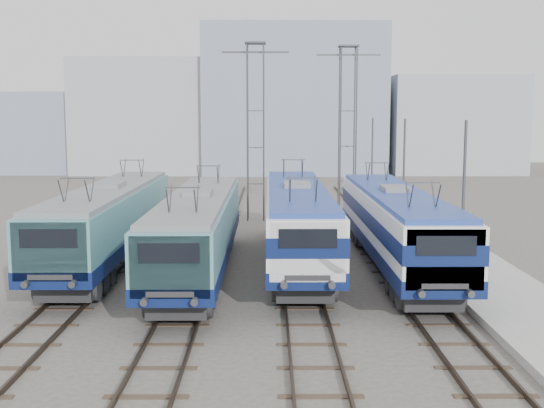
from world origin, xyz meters
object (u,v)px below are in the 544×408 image
(locomotive_far_left, at_px, (109,218))
(locomotive_far_right, at_px, (396,221))
(locomotive_center_right, at_px, (297,217))
(catenary_tower_west, at_px, (256,123))
(locomotive_center_left, at_px, (198,227))
(mast_mid, at_px, (404,180))
(catenary_tower_east, at_px, (348,123))
(mast_rear, at_px, (372,165))
(mast_front, at_px, (463,209))

(locomotive_far_left, xyz_separation_m, locomotive_far_right, (13.50, -1.32, 0.03))
(locomotive_center_right, distance_m, catenary_tower_west, 15.22)
(locomotive_center_right, height_order, catenary_tower_west, catenary_tower_west)
(catenary_tower_west, bearing_deg, locomotive_center_left, -97.63)
(locomotive_far_left, bearing_deg, mast_mid, 22.51)
(locomotive_center_right, bearing_deg, catenary_tower_west, 98.86)
(catenary_tower_east, xyz_separation_m, mast_mid, (2.10, -10.00, -3.14))
(locomotive_far_left, xyz_separation_m, mast_mid, (15.35, 6.36, 1.20))
(locomotive_far_left, relative_size, locomotive_center_left, 1.03)
(mast_mid, bearing_deg, catenary_tower_west, 137.07)
(locomotive_center_left, xyz_separation_m, catenary_tower_east, (8.75, 18.79, 4.41))
(catenary_tower_west, relative_size, mast_mid, 1.71)
(locomotive_center_left, distance_m, mast_rear, 23.49)
(catenary_tower_east, bearing_deg, locomotive_center_right, -104.50)
(locomotive_far_left, xyz_separation_m, catenary_tower_west, (6.75, 14.36, 4.34))
(locomotive_far_left, distance_m, mast_front, 16.40)
(mast_front, bearing_deg, locomotive_center_left, 163.53)
(locomotive_center_right, height_order, locomotive_far_right, locomotive_center_right)
(catenary_tower_west, distance_m, mast_front, 22.00)
(locomotive_far_right, height_order, mast_front, mast_front)
(locomotive_far_right, relative_size, mast_mid, 2.61)
(mast_front, distance_m, mast_rear, 24.00)
(locomotive_far_left, distance_m, locomotive_center_left, 5.11)
(locomotive_center_right, distance_m, locomotive_far_right, 4.67)
(catenary_tower_west, bearing_deg, locomotive_far_right, -66.72)
(catenary_tower_west, height_order, mast_rear, catenary_tower_west)
(locomotive_far_right, height_order, catenary_tower_east, catenary_tower_east)
(catenary_tower_west, relative_size, catenary_tower_east, 1.00)
(locomotive_center_right, xyz_separation_m, mast_mid, (6.35, 6.43, 1.13))
(locomotive_center_left, bearing_deg, locomotive_center_right, 27.70)
(locomotive_center_right, bearing_deg, mast_rear, 70.99)
(locomotive_center_left, xyz_separation_m, locomotive_far_right, (9.00, 1.11, 0.10))
(locomotive_center_left, height_order, locomotive_far_right, locomotive_far_right)
(mast_front, bearing_deg, catenary_tower_west, 113.27)
(locomotive_center_left, height_order, catenary_tower_east, catenary_tower_east)
(locomotive_far_right, distance_m, catenary_tower_west, 17.61)
(locomotive_center_right, bearing_deg, catenary_tower_east, 75.50)
(locomotive_far_right, bearing_deg, mast_front, -66.79)
(locomotive_center_left, xyz_separation_m, mast_mid, (10.85, 8.79, 1.26))
(mast_mid, bearing_deg, mast_front, -90.00)
(locomotive_center_right, bearing_deg, mast_front, -41.26)
(locomotive_far_right, bearing_deg, mast_mid, 76.46)
(locomotive_far_left, relative_size, locomotive_far_right, 1.01)
(locomotive_center_right, height_order, mast_front, mast_front)
(catenary_tower_east, bearing_deg, mast_mid, -78.14)
(locomotive_center_right, bearing_deg, mast_mid, 45.36)
(mast_front, height_order, mast_mid, same)
(locomotive_center_right, relative_size, locomotive_far_right, 1.02)
(catenary_tower_west, distance_m, catenary_tower_east, 6.80)
(locomotive_center_right, distance_m, mast_front, 8.52)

